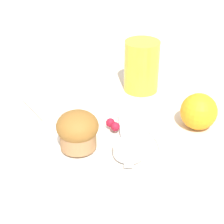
# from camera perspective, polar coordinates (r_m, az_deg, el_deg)

# --- Properties ---
(ground_plane) EXTENTS (3.00, 3.00, 0.00)m
(ground_plane) POSITION_cam_1_polar(r_m,az_deg,el_deg) (0.65, -3.11, -6.29)
(ground_plane) COLOR beige
(plate) EXTENTS (0.23, 0.23, 0.02)m
(plate) POSITION_cam_1_polar(r_m,az_deg,el_deg) (0.64, -2.36, -5.98)
(plate) COLOR silver
(plate) RESTS_ON ground_plane
(muffin) EXTENTS (0.07, 0.07, 0.06)m
(muffin) POSITION_cam_1_polar(r_m,az_deg,el_deg) (0.62, -5.26, -2.78)
(muffin) COLOR #9E7047
(muffin) RESTS_ON plate
(cream_ramekin) EXTENTS (0.05, 0.05, 0.02)m
(cream_ramekin) POSITION_cam_1_polar(r_m,az_deg,el_deg) (0.61, 2.61, -5.68)
(cream_ramekin) COLOR silver
(cream_ramekin) RESTS_ON plate
(berry_pair) EXTENTS (0.03, 0.02, 0.02)m
(berry_pair) POSITION_cam_1_polar(r_m,az_deg,el_deg) (0.67, 0.12, -1.94)
(berry_pair) COLOR maroon
(berry_pair) RESTS_ON plate
(butter_knife) EXTENTS (0.15, 0.10, 0.00)m
(butter_knife) POSITION_cam_1_polar(r_m,az_deg,el_deg) (0.65, 1.98, -3.71)
(butter_knife) COLOR #B7B7BC
(butter_knife) RESTS_ON plate
(orange_fruit) EXTENTS (0.07, 0.07, 0.07)m
(orange_fruit) POSITION_cam_1_polar(r_m,az_deg,el_deg) (0.72, 13.08, 0.08)
(orange_fruit) COLOR orange
(orange_fruit) RESTS_ON ground_plane
(juice_glass) EXTENTS (0.08, 0.08, 0.11)m
(juice_glass) POSITION_cam_1_polar(r_m,az_deg,el_deg) (0.83, 4.53, 6.97)
(juice_glass) COLOR gold
(juice_glass) RESTS_ON ground_plane
(folded_napkin) EXTENTS (0.10, 0.06, 0.01)m
(folded_napkin) POSITION_cam_1_polar(r_m,az_deg,el_deg) (0.79, -10.35, 1.08)
(folded_napkin) COLOR #D19E93
(folded_napkin) RESTS_ON ground_plane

